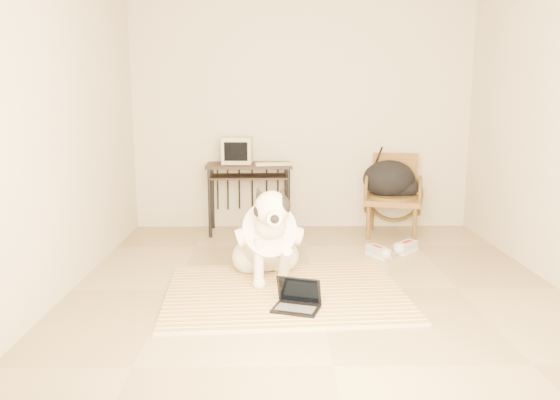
{
  "coord_description": "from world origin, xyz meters",
  "views": [
    {
      "loc": [
        -0.35,
        -4.26,
        1.54
      ],
      "look_at": [
        -0.29,
        0.1,
        0.73
      ],
      "focal_mm": 35.0,
      "sensor_mm": 36.0,
      "label": 1
    }
  ],
  "objects_px": {
    "laptop": "(297,301)",
    "pc_tower": "(272,216)",
    "dog": "(268,240)",
    "backpack": "(391,181)",
    "rattan_chair": "(393,195)",
    "computer_desk": "(249,174)",
    "crt_monitor": "(237,150)"
  },
  "relations": [
    {
      "from": "laptop",
      "to": "pc_tower",
      "type": "distance_m",
      "value": 2.39
    },
    {
      "from": "dog",
      "to": "backpack",
      "type": "bearing_deg",
      "value": 49.06
    },
    {
      "from": "dog",
      "to": "rattan_chair",
      "type": "bearing_deg",
      "value": 48.4
    },
    {
      "from": "rattan_chair",
      "to": "laptop",
      "type": "bearing_deg",
      "value": -117.43
    },
    {
      "from": "laptop",
      "to": "rattan_chair",
      "type": "bearing_deg",
      "value": 62.57
    },
    {
      "from": "computer_desk",
      "to": "crt_monitor",
      "type": "xyz_separation_m",
      "value": [
        -0.13,
        0.08,
        0.26
      ]
    },
    {
      "from": "computer_desk",
      "to": "backpack",
      "type": "xyz_separation_m",
      "value": [
        1.62,
        -0.1,
        -0.07
      ]
    },
    {
      "from": "pc_tower",
      "to": "laptop",
      "type": "bearing_deg",
      "value": -85.65
    },
    {
      "from": "computer_desk",
      "to": "pc_tower",
      "type": "xyz_separation_m",
      "value": [
        0.27,
        -0.04,
        -0.49
      ]
    },
    {
      "from": "rattan_chair",
      "to": "backpack",
      "type": "height_order",
      "value": "rattan_chair"
    },
    {
      "from": "crt_monitor",
      "to": "pc_tower",
      "type": "distance_m",
      "value": 0.86
    },
    {
      "from": "computer_desk",
      "to": "rattan_chair",
      "type": "relative_size",
      "value": 1.07
    },
    {
      "from": "laptop",
      "to": "pc_tower",
      "type": "xyz_separation_m",
      "value": [
        -0.18,
        2.38,
        0.13
      ]
    },
    {
      "from": "pc_tower",
      "to": "rattan_chair",
      "type": "height_order",
      "value": "rattan_chair"
    },
    {
      "from": "computer_desk",
      "to": "pc_tower",
      "type": "height_order",
      "value": "computer_desk"
    },
    {
      "from": "pc_tower",
      "to": "rattan_chair",
      "type": "xyz_separation_m",
      "value": [
        1.38,
        -0.07,
        0.26
      ]
    },
    {
      "from": "crt_monitor",
      "to": "backpack",
      "type": "relative_size",
      "value": 0.55
    },
    {
      "from": "computer_desk",
      "to": "rattan_chair",
      "type": "height_order",
      "value": "rattan_chair"
    },
    {
      "from": "computer_desk",
      "to": "rattan_chair",
      "type": "bearing_deg",
      "value": -3.53
    },
    {
      "from": "crt_monitor",
      "to": "backpack",
      "type": "xyz_separation_m",
      "value": [
        1.76,
        -0.17,
        -0.33
      ]
    },
    {
      "from": "rattan_chair",
      "to": "dog",
      "type": "bearing_deg",
      "value": -131.6
    },
    {
      "from": "pc_tower",
      "to": "computer_desk",
      "type": "bearing_deg",
      "value": 172.27
    },
    {
      "from": "pc_tower",
      "to": "backpack",
      "type": "relative_size",
      "value": 0.73
    },
    {
      "from": "dog",
      "to": "crt_monitor",
      "type": "height_order",
      "value": "crt_monitor"
    },
    {
      "from": "rattan_chair",
      "to": "crt_monitor",
      "type": "bearing_deg",
      "value": 174.31
    },
    {
      "from": "laptop",
      "to": "crt_monitor",
      "type": "relative_size",
      "value": 1.11
    },
    {
      "from": "rattan_chair",
      "to": "pc_tower",
      "type": "bearing_deg",
      "value": 177.29
    },
    {
      "from": "crt_monitor",
      "to": "computer_desk",
      "type": "bearing_deg",
      "value": -29.5
    },
    {
      "from": "dog",
      "to": "computer_desk",
      "type": "bearing_deg",
      "value": 97.61
    },
    {
      "from": "dog",
      "to": "computer_desk",
      "type": "distance_m",
      "value": 1.75
    },
    {
      "from": "laptop",
      "to": "crt_monitor",
      "type": "xyz_separation_m",
      "value": [
        -0.58,
        2.49,
        0.88
      ]
    },
    {
      "from": "computer_desk",
      "to": "crt_monitor",
      "type": "height_order",
      "value": "crt_monitor"
    }
  ]
}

